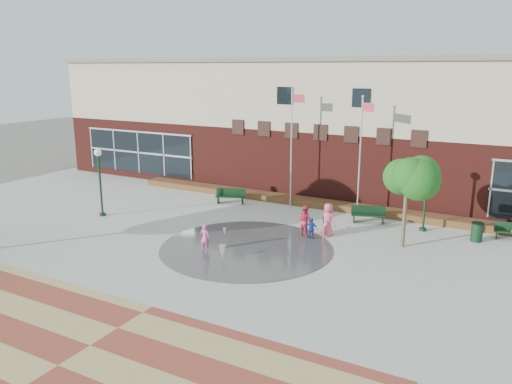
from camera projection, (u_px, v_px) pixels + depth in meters
The scene contains 20 objects.
ground at pixel (212, 269), 21.73m from camera, with size 120.00×120.00×0.00m, color #666056.
plaza_concrete at pixel (256, 242), 25.14m from camera, with size 46.00×18.00×0.01m, color #A8A8A0.
paver_band at pixel (90, 346), 15.77m from camera, with size 46.00×6.00×0.01m, color brown.
splash_pad at pixel (246, 248), 24.29m from camera, with size 8.40×8.40×0.01m, color #383A3D.
library_building at pixel (346, 124), 35.49m from camera, with size 44.40×10.40×9.20m.
flower_bed at pixel (313, 206), 31.62m from camera, with size 26.00×1.20×0.40m, color maroon.
flagpole_left at pixel (292, 142), 30.59m from camera, with size 0.87×0.14×7.39m.
flagpole_right at pixel (361, 151), 28.45m from camera, with size 0.81×0.38×7.05m.
lamp_left at pixel (100, 175), 28.94m from camera, with size 0.42×0.42×4.01m.
lamp_right at pixel (426, 187), 26.23m from camera, with size 0.41×0.41×3.92m.
bench_left at pixel (230, 199), 32.11m from camera, with size 1.97×1.19×0.96m.
bench_mid at pixel (368, 218), 28.13m from camera, with size 1.98×1.18×0.96m.
trash_can at pixel (477, 232), 25.09m from camera, with size 0.60×0.60×0.99m.
tree_mid at pixel (407, 182), 23.65m from camera, with size 2.67×2.67×4.51m.
water_jet_a at pixel (222, 259), 22.94m from camera, with size 0.32×0.32×0.61m, color white.
water_jet_b at pixel (225, 236), 26.06m from camera, with size 0.18×0.18×0.40m, color white.
child_splash at pixel (205, 238), 23.79m from camera, with size 0.48×0.32×1.33m, color #E05B96.
adult_red at pixel (305, 221), 25.81m from camera, with size 0.81×0.63×1.67m, color #C82E43.
adult_pink at pixel (328, 220), 25.87m from camera, with size 0.85×0.55×1.74m, color #E75471.
child_blue at pixel (312, 229), 25.37m from camera, with size 0.67×0.28×1.14m, color #1B379D.
Camera 1 is at (11.35, -16.88, 8.57)m, focal length 35.00 mm.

